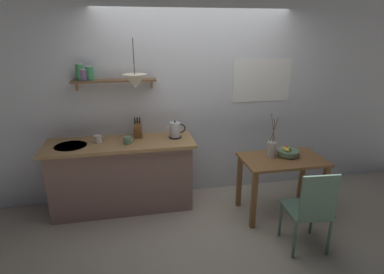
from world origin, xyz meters
TOP-DOWN VIEW (x-y plane):
  - ground_plane at (0.00, 0.00)m, footprint 14.00×14.00m
  - back_wall at (0.20, 0.65)m, footprint 6.80×0.11m
  - kitchen_counter at (-1.00, 0.32)m, footprint 1.83×0.63m
  - wall_shelf at (-1.19, 0.49)m, footprint 1.01×0.20m
  - dining_table at (0.95, -0.19)m, footprint 1.00×0.60m
  - dining_chair_near at (0.91, -0.94)m, footprint 0.46×0.46m
  - fruit_bowl at (1.04, -0.12)m, footprint 0.27×0.27m
  - twig_vase at (0.83, -0.12)m, footprint 0.11×0.11m
  - electric_kettle at (-0.30, 0.33)m, footprint 0.25×0.16m
  - knife_block at (-0.77, 0.43)m, footprint 0.10×0.18m
  - coffee_mug_by_sink at (-1.26, 0.34)m, footprint 0.13×0.09m
  - coffee_mug_spare at (-0.90, 0.22)m, footprint 0.14×0.10m
  - pendant_lamp at (-0.77, 0.16)m, footprint 0.28×0.28m

SIDE VIEW (x-z plane):
  - ground_plane at x=0.00m, z-range 0.00..0.00m
  - kitchen_counter at x=-1.00m, z-range 0.01..0.93m
  - dining_chair_near at x=0.91m, z-range 0.05..0.99m
  - dining_table at x=0.95m, z-range 0.24..0.99m
  - fruit_bowl at x=1.04m, z-range 0.74..0.86m
  - twig_vase at x=0.83m, z-range 0.58..1.13m
  - coffee_mug_by_sink at x=-1.26m, z-range 0.93..1.02m
  - coffee_mug_spare at x=-0.90m, z-range 0.93..1.02m
  - electric_kettle at x=-0.30m, z-range 0.91..1.14m
  - knife_block at x=-0.77m, z-range 0.89..1.17m
  - back_wall at x=0.20m, z-range 0.00..2.70m
  - pendant_lamp at x=-0.77m, z-range 1.43..1.97m
  - wall_shelf at x=-1.19m, z-range 1.54..1.87m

